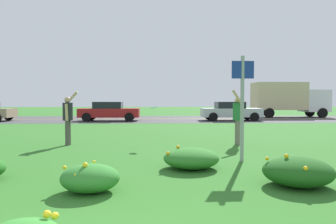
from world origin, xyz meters
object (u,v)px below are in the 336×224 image
person_thrower_dark_shirt (68,116)px  car_silver_center_right (231,111)px  car_red_center_left (109,111)px  box_truck_white (288,98)px  frisbee_pale_blue (154,108)px  person_catcher_green_shirt (238,116)px  sign_post_near_path (242,98)px

person_thrower_dark_shirt → car_silver_center_right: (8.84, 12.54, -0.27)m
car_red_center_left → box_truck_white: 16.45m
box_truck_white → car_red_center_left: bearing=-164.4°
person_thrower_dark_shirt → frisbee_pale_blue: person_thrower_dark_shirt is taller
person_thrower_dark_shirt → box_truck_white: bearing=47.9°
person_catcher_green_shirt → car_silver_center_right: 13.01m
sign_post_near_path → person_thrower_dark_shirt: 6.06m
person_catcher_green_shirt → car_red_center_left: size_ratio=0.43×
person_catcher_green_shirt → sign_post_near_path: bearing=-103.2°
person_thrower_dark_shirt → car_red_center_left: (-0.49, 12.54, -0.27)m
person_thrower_dark_shirt → car_silver_center_right: 15.34m
person_catcher_green_shirt → car_red_center_left: bearing=116.7°
frisbee_pale_blue → car_silver_center_right: bearing=65.4°
person_catcher_green_shirt → car_silver_center_right: size_ratio=0.43×
car_silver_center_right → box_truck_white: (6.49, 4.41, 1.06)m
car_red_center_left → sign_post_near_path: bearing=-69.8°
sign_post_near_path → frisbee_pale_blue: (-2.26, 2.75, -0.31)m
sign_post_near_path → person_thrower_dark_shirt: bearing=150.2°
person_thrower_dark_shirt → person_catcher_green_shirt: person_catcher_green_shirt is taller
car_silver_center_right → sign_post_near_path: bearing=-103.1°
sign_post_near_path → box_truck_white: 22.36m
frisbee_pale_blue → person_thrower_dark_shirt: bearing=175.1°
sign_post_near_path → person_thrower_dark_shirt: (-5.23, 3.00, -0.60)m
person_catcher_green_shirt → car_red_center_left: person_catcher_green_shirt is taller
person_thrower_dark_shirt → person_catcher_green_shirt: bearing=-1.3°
person_thrower_dark_shirt → box_truck_white: (15.33, 16.94, 0.79)m
person_thrower_dark_shirt → car_red_center_left: 12.55m
frisbee_pale_blue → person_catcher_green_shirt: bearing=2.3°
car_silver_center_right → person_catcher_green_shirt: bearing=-103.1°
person_thrower_dark_shirt → car_red_center_left: person_thrower_dark_shirt is taller
frisbee_pale_blue → car_silver_center_right: (5.87, 12.79, -0.56)m
sign_post_near_path → frisbee_pale_blue: sign_post_near_path is taller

